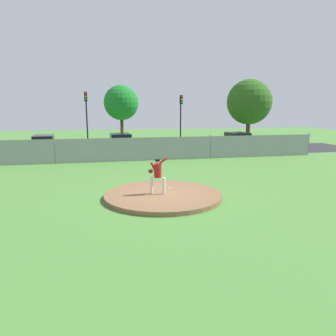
% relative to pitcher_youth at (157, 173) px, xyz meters
% --- Properties ---
extents(ground_plane, '(80.00, 80.00, 0.00)m').
position_rel_pitcher_youth_xyz_m(ground_plane, '(0.24, 6.01, -1.11)').
color(ground_plane, '#4C8438').
extents(asphalt_strip, '(44.00, 7.00, 0.01)m').
position_rel_pitcher_youth_xyz_m(asphalt_strip, '(0.24, 14.51, -1.11)').
color(asphalt_strip, '#2B2B2D').
rests_on(asphalt_strip, ground_plane).
extents(pitchers_mound, '(5.09, 5.09, 0.18)m').
position_rel_pitcher_youth_xyz_m(pitchers_mound, '(0.24, 0.01, -1.02)').
color(pitchers_mound, brown).
rests_on(pitchers_mound, ground_plane).
extents(pitcher_youth, '(0.82, 0.32, 1.59)m').
position_rel_pitcher_youth_xyz_m(pitcher_youth, '(0.00, 0.00, 0.00)').
color(pitcher_youth, silver).
rests_on(pitcher_youth, pitchers_mound).
extents(baseball, '(0.07, 0.07, 0.07)m').
position_rel_pitcher_youth_xyz_m(baseball, '(0.63, 0.68, -0.89)').
color(baseball, white).
rests_on(baseball, pitchers_mound).
extents(chainlink_fence, '(28.87, 0.07, 1.82)m').
position_rel_pitcher_youth_xyz_m(chainlink_fence, '(0.24, 10.01, -0.25)').
color(chainlink_fence, gray).
rests_on(chainlink_fence, ground_plane).
extents(parked_car_red, '(1.99, 4.27, 1.68)m').
position_rel_pitcher_youth_xyz_m(parked_car_red, '(-6.92, 14.25, -0.32)').
color(parked_car_red, '#A81919').
rests_on(parked_car_red, ground_plane).
extents(parked_car_slate, '(2.10, 4.24, 1.61)m').
position_rel_pitcher_youth_xyz_m(parked_car_slate, '(10.40, 14.73, -0.35)').
color(parked_car_slate, slate).
rests_on(parked_car_slate, ground_plane).
extents(parked_car_teal, '(2.01, 4.20, 1.71)m').
position_rel_pitcher_youth_xyz_m(parked_car_teal, '(-0.68, 14.21, -0.31)').
color(parked_car_teal, '#146066').
rests_on(parked_car_teal, ground_plane).
extents(traffic_light_near, '(0.28, 0.46, 5.42)m').
position_rel_pitcher_youth_xyz_m(traffic_light_near, '(-3.60, 19.01, 2.55)').
color(traffic_light_near, black).
rests_on(traffic_light_near, ground_plane).
extents(traffic_light_far, '(0.28, 0.46, 5.19)m').
position_rel_pitcher_youth_xyz_m(traffic_light_far, '(5.92, 18.98, 2.41)').
color(traffic_light_far, black).
rests_on(traffic_light_far, ground_plane).
extents(tree_leaning_west, '(4.03, 4.03, 6.53)m').
position_rel_pitcher_youth_xyz_m(tree_leaning_west, '(0.15, 24.36, 3.38)').
color(tree_leaning_west, '#4C331E').
rests_on(tree_leaning_west, ground_plane).
extents(tree_broad_right, '(5.46, 5.46, 7.37)m').
position_rel_pitcher_youth_xyz_m(tree_broad_right, '(15.58, 23.02, 3.51)').
color(tree_broad_right, '#4C331E').
rests_on(tree_broad_right, ground_plane).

